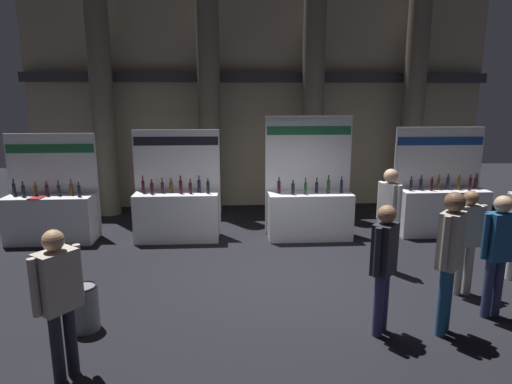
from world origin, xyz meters
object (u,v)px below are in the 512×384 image
object	(u,v)px
visitor_5	(498,248)
visitor_6	(384,260)
exhibitor_booth_1	(177,212)
exhibitor_booth_2	(309,209)
visitor_8	(389,212)
exhibitor_booth_0	(51,214)
visitor_7	(450,251)
exhibitor_booth_3	(441,207)
visitor_2	(59,292)
visitor_0	(467,235)
trash_bin	(84,308)

from	to	relation	value
visitor_5	visitor_6	size ratio (longest dim) A/B	1.01
exhibitor_booth_1	visitor_5	world-z (taller)	exhibitor_booth_1
exhibitor_booth_2	exhibitor_booth_1	bearing A→B (deg)	178.81
exhibitor_booth_2	visitor_8	bearing A→B (deg)	-61.88
exhibitor_booth_0	visitor_7	xyz separation A→B (m)	(6.34, -3.97, 0.51)
visitor_5	visitor_7	world-z (taller)	visitor_7
exhibitor_booth_0	visitor_5	size ratio (longest dim) A/B	1.31
exhibitor_booth_3	visitor_7	world-z (taller)	exhibitor_booth_3
visitor_2	visitor_8	distance (m)	5.16
visitor_0	visitor_8	size ratio (longest dim) A/B	0.90
visitor_5	visitor_6	distance (m)	1.69
trash_bin	exhibitor_booth_2	bearing A→B (deg)	44.78
visitor_0	visitor_5	distance (m)	0.70
trash_bin	visitor_6	world-z (taller)	visitor_6
exhibitor_booth_1	trash_bin	distance (m)	3.68
exhibitor_booth_0	trash_bin	bearing A→B (deg)	-63.45
exhibitor_booth_1	visitor_6	size ratio (longest dim) A/B	1.36
exhibitor_booth_3	visitor_5	bearing A→B (deg)	-106.21
visitor_6	visitor_8	distance (m)	2.15
exhibitor_booth_1	visitor_8	xyz separation A→B (m)	(3.77, -1.91, 0.44)
visitor_2	visitor_7	world-z (taller)	visitor_7
exhibitor_booth_1	visitor_0	bearing A→B (deg)	-32.03
visitor_5	visitor_6	bearing A→B (deg)	5.24
exhibitor_booth_2	visitor_7	xyz separation A→B (m)	(0.99, -3.90, 0.48)
exhibitor_booth_1	visitor_5	xyz separation A→B (m)	(4.63, -3.58, 0.39)
exhibitor_booth_3	visitor_8	size ratio (longest dim) A/B	1.30
visitor_7	exhibitor_booth_2	bearing A→B (deg)	58.74
visitor_2	visitor_7	bearing A→B (deg)	135.47
trash_bin	visitor_8	distance (m)	4.90
exhibitor_booth_2	trash_bin	world-z (taller)	exhibitor_booth_2
exhibitor_booth_3	visitor_0	world-z (taller)	exhibitor_booth_3
visitor_5	visitor_8	size ratio (longest dim) A/B	0.95
visitor_7	visitor_8	size ratio (longest dim) A/B	1.03
visitor_2	visitor_0	bearing A→B (deg)	145.32
exhibitor_booth_0	exhibitor_booth_2	size ratio (longest dim) A/B	0.87
exhibitor_booth_0	exhibitor_booth_2	xyz separation A→B (m)	(5.35, -0.07, 0.04)
exhibitor_booth_2	visitor_8	size ratio (longest dim) A/B	1.44
trash_bin	visitor_2	xyz separation A→B (m)	(0.13, -0.99, 0.68)
visitor_0	visitor_6	xyz separation A→B (m)	(-1.63, -1.02, 0.05)
exhibitor_booth_2	visitor_0	size ratio (longest dim) A/B	1.59
exhibitor_booth_0	exhibitor_booth_2	bearing A→B (deg)	-0.78
exhibitor_booth_2	visitor_2	distance (m)	5.68
visitor_6	exhibitor_booth_2	bearing A→B (deg)	45.43
exhibitor_booth_1	visitor_0	world-z (taller)	exhibitor_booth_1
exhibitor_booth_0	visitor_0	distance (m)	7.75
visitor_2	exhibitor_booth_3	bearing A→B (deg)	163.53
visitor_2	visitor_6	world-z (taller)	visitor_6
visitor_2	exhibitor_booth_1	bearing A→B (deg)	-150.61
exhibitor_booth_1	visitor_8	bearing A→B (deg)	-26.89
visitor_6	visitor_8	size ratio (longest dim) A/B	0.94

